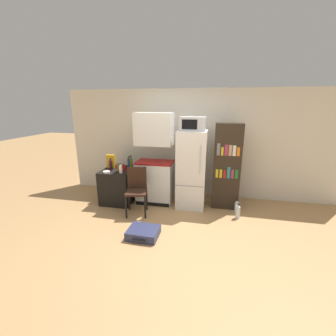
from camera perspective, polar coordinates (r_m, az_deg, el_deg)
ground_plane at (r=3.89m, az=2.10°, el=-17.32°), size 24.00×24.00×0.00m
wall_back at (r=5.30m, az=8.08°, el=6.03°), size 6.40×0.10×2.47m
side_table at (r=5.18m, az=-12.34°, el=-4.29°), size 0.66×0.77×0.74m
kitchen_hutch at (r=4.88m, az=-3.40°, el=1.37°), size 0.80×0.52×1.97m
refrigerator at (r=4.72m, az=5.99°, el=-0.38°), size 0.59×0.62×1.62m
microwave at (r=4.55m, az=6.33°, el=11.13°), size 0.50×0.38×0.27m
bookshelf at (r=4.80m, az=14.66°, el=0.43°), size 0.54×0.37×1.78m
bottle_ketchup_red at (r=4.94m, az=-11.15°, el=0.04°), size 0.09×0.09×0.14m
bottle_amber_beer at (r=4.85m, az=-12.49°, el=-0.10°), size 0.07×0.07×0.19m
bottle_wine_dark at (r=5.03m, az=-14.31°, el=0.70°), size 0.08×0.08×0.26m
bottle_olive_oil at (r=5.05m, az=-9.36°, el=1.24°), size 0.07×0.07×0.30m
bottle_milk_white at (r=4.76m, az=-11.93°, el=-0.25°), size 0.07×0.07×0.21m
bottle_blue_soda at (r=5.19m, az=-9.83°, el=1.40°), size 0.07×0.07×0.26m
bowl at (r=4.87m, az=-15.35°, el=-0.99°), size 0.14×0.14×0.04m
cereal_box at (r=5.19m, az=-14.28°, el=1.64°), size 0.19×0.07×0.30m
chair at (r=4.52m, az=-7.95°, el=-4.66°), size 0.48×0.48×0.93m
suitcase_large_flat at (r=3.90m, az=-6.28°, el=-16.02°), size 0.51×0.45×0.14m
water_bottle_front at (r=4.61m, az=17.33°, el=-10.63°), size 0.08×0.08×0.31m
water_bottle_middle at (r=4.82m, az=17.06°, el=-9.48°), size 0.08×0.08×0.29m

